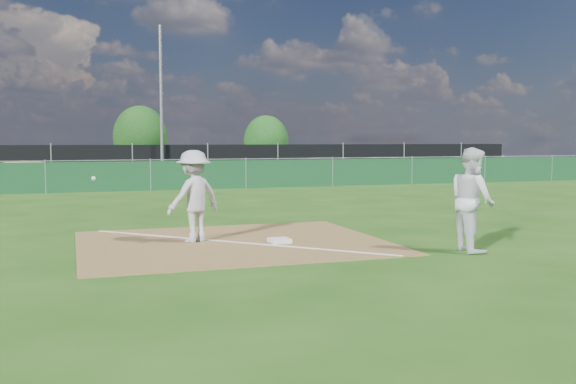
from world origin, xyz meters
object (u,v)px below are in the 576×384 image
object	(u,v)px
light_pole	(161,103)
first_base	(280,240)
car_left	(20,165)
tree_right	(266,141)
car_mid	(92,163)
play_at_first	(194,196)
car_right	(231,163)
runner	(472,200)
tree_mid	(140,136)

from	to	relation	value
light_pole	first_base	bearing A→B (deg)	-91.63
car_left	tree_right	distance (m)	17.06
car_mid	car_left	bearing A→B (deg)	117.95
play_at_first	car_mid	xyz separation A→B (m)	(-1.12, 27.08, -0.27)
car_mid	car_right	bearing A→B (deg)	-88.30
first_base	car_left	world-z (taller)	car_left
light_pole	first_base	size ratio (longest dim) A/B	20.18
first_base	runner	size ratio (longest dim) A/B	0.21
light_pole	tree_mid	xyz separation A→B (m)	(0.12, 12.24, -1.70)
runner	car_left	size ratio (longest dim) A/B	0.49
runner	car_right	world-z (taller)	runner
tree_mid	play_at_first	bearing A→B (deg)	-93.99
play_at_first	tree_mid	size ratio (longest dim) A/B	0.59
first_base	runner	distance (m)	3.79
tree_right	play_at_first	bearing A→B (deg)	-109.22
light_pole	car_right	world-z (taller)	light_pole
first_base	play_at_first	bearing A→B (deg)	158.40
car_mid	tree_right	distance (m)	12.94
tree_mid	light_pole	bearing A→B (deg)	-90.56
car_right	tree_mid	xyz separation A→B (m)	(-4.73, 7.56, 1.68)
car_left	tree_mid	size ratio (longest dim) A/B	0.89
light_pole	play_at_first	distance (m)	21.74
light_pole	car_right	bearing A→B (deg)	43.98
light_pole	first_base	xyz separation A→B (m)	(-0.63, -22.05, -3.94)
tree_mid	first_base	bearing A→B (deg)	-91.25
runner	car_left	world-z (taller)	runner
light_pole	play_at_first	xyz separation A→B (m)	(-2.23, -21.41, -3.06)
car_left	runner	bearing A→B (deg)	-147.16
light_pole	runner	world-z (taller)	light_pole
first_base	car_left	size ratio (longest dim) A/B	0.10
first_base	tree_right	world-z (taller)	tree_right
first_base	car_left	bearing A→B (deg)	104.13
car_left	first_base	bearing A→B (deg)	-151.98
first_base	tree_mid	distance (m)	34.36
first_base	car_mid	size ratio (longest dim) A/B	0.10
first_base	car_right	size ratio (longest dim) A/B	0.09
play_at_first	runner	size ratio (longest dim) A/B	1.37
runner	car_mid	bearing A→B (deg)	17.55
first_base	car_left	xyz separation A→B (m)	(-6.63, 26.35, 0.63)
play_at_first	car_mid	size ratio (longest dim) A/B	0.66
runner	tree_right	world-z (taller)	tree_right
car_left	tree_mid	xyz separation A→B (m)	(7.38, 7.94, 1.61)
first_base	runner	xyz separation A→B (m)	(3.10, -2.00, 0.90)
runner	car_mid	world-z (taller)	runner
car_right	car_mid	bearing A→B (deg)	62.66
runner	car_left	xyz separation A→B (m)	(-9.73, 28.34, -0.28)
car_left	tree_right	bearing A→B (deg)	-56.29
runner	tree_mid	xyz separation A→B (m)	(-2.35, 36.28, 1.33)
car_left	car_right	xyz separation A→B (m)	(12.10, 0.37, -0.07)
light_pole	first_base	distance (m)	22.40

